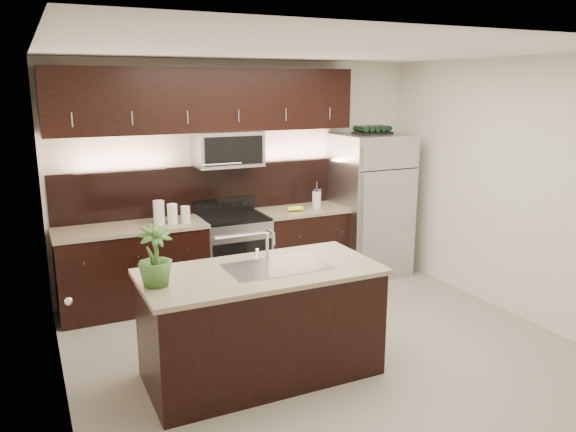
% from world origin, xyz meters
% --- Properties ---
extents(ground, '(4.50, 4.50, 0.00)m').
position_xyz_m(ground, '(0.00, 0.00, 0.00)').
color(ground, gray).
rests_on(ground, ground).
extents(room_walls, '(4.52, 4.02, 2.71)m').
position_xyz_m(room_walls, '(-0.11, -0.04, 1.70)').
color(room_walls, silver).
rests_on(room_walls, ground).
extents(counter_run, '(3.51, 0.65, 0.94)m').
position_xyz_m(counter_run, '(-0.46, 1.69, 0.47)').
color(counter_run, black).
rests_on(counter_run, ground).
extents(upper_fixtures, '(3.49, 0.40, 1.66)m').
position_xyz_m(upper_fixtures, '(-0.43, 1.84, 2.14)').
color(upper_fixtures, black).
rests_on(upper_fixtures, counter_run).
extents(island, '(1.96, 0.96, 0.94)m').
position_xyz_m(island, '(-0.71, -0.25, 0.47)').
color(island, black).
rests_on(island, ground).
extents(sink_faucet, '(0.84, 0.50, 0.28)m').
position_xyz_m(sink_faucet, '(-0.56, -0.24, 0.96)').
color(sink_faucet, silver).
rests_on(sink_faucet, island).
extents(refrigerator, '(0.88, 0.79, 1.81)m').
position_xyz_m(refrigerator, '(1.60, 1.63, 0.91)').
color(refrigerator, '#B2B2B7').
rests_on(refrigerator, ground).
extents(wine_rack, '(0.45, 0.28, 0.10)m').
position_xyz_m(wine_rack, '(1.60, 1.63, 1.86)').
color(wine_rack, black).
rests_on(wine_rack, refrigerator).
extents(plant, '(0.31, 0.31, 0.47)m').
position_xyz_m(plant, '(-1.57, -0.26, 1.17)').
color(plant, '#376026').
rests_on(plant, island).
extents(canisters, '(0.38, 0.17, 0.26)m').
position_xyz_m(canisters, '(-1.01, 1.62, 1.06)').
color(canisters, silver).
rests_on(canisters, counter_run).
extents(french_press, '(0.11, 0.11, 0.32)m').
position_xyz_m(french_press, '(0.82, 1.64, 1.06)').
color(french_press, silver).
rests_on(french_press, counter_run).
extents(bananas, '(0.22, 0.18, 0.06)m').
position_xyz_m(bananas, '(0.45, 1.61, 0.97)').
color(bananas, yellow).
rests_on(bananas, counter_run).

